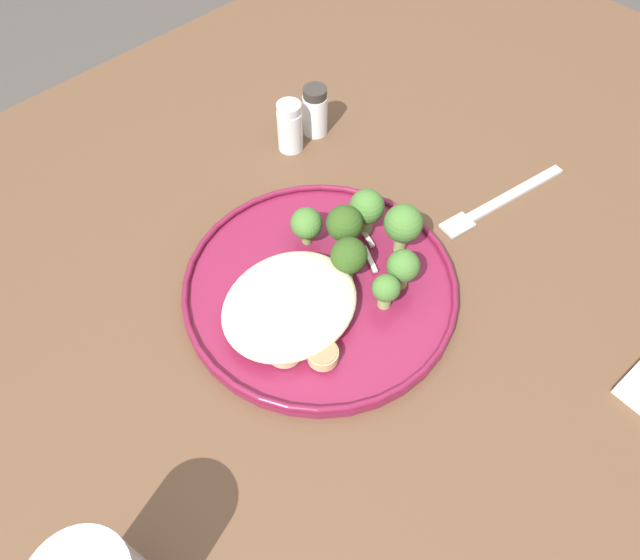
{
  "coord_description": "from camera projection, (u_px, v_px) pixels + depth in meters",
  "views": [
    {
      "loc": [
        -0.31,
        -0.28,
        1.26
      ],
      "look_at": [
        -0.06,
        -0.02,
        0.76
      ],
      "focal_mm": 33.21,
      "sensor_mm": 36.0,
      "label": 1
    }
  ],
  "objects": [
    {
      "name": "ground",
      "position": [
        332.0,
        470.0,
        1.26
      ],
      "size": [
        6.0,
        6.0,
        0.0
      ],
      "primitive_type": "plane",
      "color": "#47423D"
    },
    {
      "name": "wooden_dining_table",
      "position": [
        341.0,
        293.0,
        0.73
      ],
      "size": [
        1.4,
        1.0,
        0.74
      ],
      "color": "brown",
      "rests_on": "ground"
    },
    {
      "name": "dinner_plate",
      "position": [
        320.0,
        286.0,
        0.63
      ],
      "size": [
        0.29,
        0.29,
        0.02
      ],
      "color": "maroon",
      "rests_on": "wooden_dining_table"
    },
    {
      "name": "noodle_bed",
      "position": [
        290.0,
        304.0,
        0.59
      ],
      "size": [
        0.14,
        0.12,
        0.03
      ],
      "color": "beige",
      "rests_on": "dinner_plate"
    },
    {
      "name": "seared_scallop_tiny_bay",
      "position": [
        297.0,
        290.0,
        0.61
      ],
      "size": [
        0.03,
        0.03,
        0.02
      ],
      "color": "#DBB77A",
      "rests_on": "dinner_plate"
    },
    {
      "name": "seared_scallop_front_small",
      "position": [
        295.0,
        315.0,
        0.59
      ],
      "size": [
        0.03,
        0.03,
        0.02
      ],
      "color": "#E5C689",
      "rests_on": "dinner_plate"
    },
    {
      "name": "seared_scallop_half_hidden",
      "position": [
        284.0,
        348.0,
        0.57
      ],
      "size": [
        0.04,
        0.04,
        0.02
      ],
      "color": "#E5C689",
      "rests_on": "dinner_plate"
    },
    {
      "name": "seared_scallop_left_edge",
      "position": [
        314.0,
        331.0,
        0.58
      ],
      "size": [
        0.03,
        0.03,
        0.02
      ],
      "color": "beige",
      "rests_on": "dinner_plate"
    },
    {
      "name": "seared_scallop_tilted_round",
      "position": [
        245.0,
        317.0,
        0.59
      ],
      "size": [
        0.03,
        0.03,
        0.01
      ],
      "color": "#E5C689",
      "rests_on": "dinner_plate"
    },
    {
      "name": "seared_scallop_right_edge",
      "position": [
        275.0,
        297.0,
        0.6
      ],
      "size": [
        0.03,
        0.03,
        0.01
      ],
      "color": "#E5C689",
      "rests_on": "dinner_plate"
    },
    {
      "name": "seared_scallop_large_seared",
      "position": [
        323.0,
        354.0,
        0.56
      ],
      "size": [
        0.03,
        0.03,
        0.01
      ],
      "color": "#DBB77A",
      "rests_on": "dinner_plate"
    },
    {
      "name": "broccoli_floret_beside_noodles",
      "position": [
        349.0,
        256.0,
        0.61
      ],
      "size": [
        0.04,
        0.04,
        0.05
      ],
      "color": "#7A994C",
      "rests_on": "dinner_plate"
    },
    {
      "name": "broccoli_floret_split_head",
      "position": [
        343.0,
        228.0,
        0.62
      ],
      "size": [
        0.04,
        0.04,
        0.06
      ],
      "color": "#7A994C",
      "rests_on": "dinner_plate"
    },
    {
      "name": "broccoli_floret_rear_charred",
      "position": [
        306.0,
        224.0,
        0.64
      ],
      "size": [
        0.04,
        0.04,
        0.05
      ],
      "color": "#7A994C",
      "rests_on": "dinner_plate"
    },
    {
      "name": "broccoli_floret_small_sprig",
      "position": [
        403.0,
        224.0,
        0.62
      ],
      "size": [
        0.04,
        0.04,
        0.06
      ],
      "color": "#89A356",
      "rests_on": "dinner_plate"
    },
    {
      "name": "broccoli_floret_front_edge",
      "position": [
        370.0,
        211.0,
        0.64
      ],
      "size": [
        0.04,
        0.04,
        0.06
      ],
      "color": "#89A356",
      "rests_on": "dinner_plate"
    },
    {
      "name": "broccoli_floret_right_tilted",
      "position": [
        403.0,
        267.0,
        0.6
      ],
      "size": [
        0.03,
        0.03,
        0.05
      ],
      "color": "#7A994C",
      "rests_on": "dinner_plate"
    },
    {
      "name": "broccoli_floret_near_rim",
      "position": [
        386.0,
        290.0,
        0.59
      ],
      "size": [
        0.03,
        0.03,
        0.04
      ],
      "color": "#89A356",
      "rests_on": "dinner_plate"
    },
    {
      "name": "onion_sliver_curled_piece",
      "position": [
        349.0,
        276.0,
        0.63
      ],
      "size": [
        0.03,
        0.04,
        0.0
      ],
      "primitive_type": "cube",
      "rotation": [
        0.0,
        0.0,
        1.01
      ],
      "color": "silver",
      "rests_on": "dinner_plate"
    },
    {
      "name": "onion_sliver_short_strip",
      "position": [
        370.0,
        259.0,
        0.64
      ],
      "size": [
        0.02,
        0.03,
        0.0
      ],
      "primitive_type": "cube",
      "rotation": [
        0.0,
        0.0,
        4.24
      ],
      "color": "silver",
      "rests_on": "dinner_plate"
    },
    {
      "name": "onion_sliver_long_sliver",
      "position": [
        363.0,
        230.0,
        0.66
      ],
      "size": [
        0.02,
        0.05,
        0.0
      ],
      "primitive_type": "cube",
      "rotation": [
        0.0,
        0.0,
        1.2
      ],
      "color": "silver",
      "rests_on": "dinner_plate"
    },
    {
      "name": "dinner_fork",
      "position": [
        500.0,
        202.0,
        0.71
      ],
      "size": [
        0.19,
        0.05,
        0.0
      ],
      "color": "silver",
      "rests_on": "wooden_dining_table"
    },
    {
      "name": "salt_shaker",
      "position": [
        290.0,
        127.0,
        0.74
      ],
      "size": [
        0.03,
        0.03,
        0.07
      ],
      "color": "white",
      "rests_on": "wooden_dining_table"
    },
    {
      "name": "pepper_shaker",
      "position": [
        315.0,
        111.0,
        0.76
      ],
      "size": [
        0.03,
        0.03,
        0.07
      ],
      "color": "white",
      "rests_on": "wooden_dining_table"
    }
  ]
}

